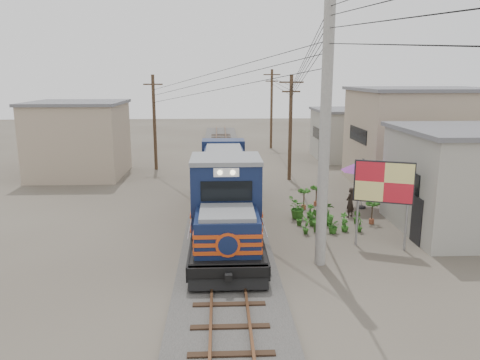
{
  "coord_description": "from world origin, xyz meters",
  "views": [
    {
      "loc": [
        -0.26,
        -16.86,
        6.94
      ],
      "look_at": [
        0.7,
        4.24,
        2.2
      ],
      "focal_mm": 35.0,
      "sensor_mm": 36.0,
      "label": 1
    }
  ],
  "objects_px": {
    "billboard": "(384,184)",
    "vendor": "(350,202)",
    "locomotive": "(225,191)",
    "market_umbrella": "(364,166)"
  },
  "relations": [
    {
      "from": "vendor",
      "to": "locomotive",
      "type": "bearing_deg",
      "value": -34.28
    },
    {
      "from": "locomotive",
      "to": "market_umbrella",
      "type": "xyz_separation_m",
      "value": [
        7.32,
        2.47,
        0.68
      ]
    },
    {
      "from": "billboard",
      "to": "vendor",
      "type": "height_order",
      "value": "billboard"
    },
    {
      "from": "billboard",
      "to": "vendor",
      "type": "distance_m",
      "value": 4.66
    },
    {
      "from": "market_umbrella",
      "to": "billboard",
      "type": "bearing_deg",
      "value": -99.72
    },
    {
      "from": "billboard",
      "to": "market_umbrella",
      "type": "height_order",
      "value": "billboard"
    },
    {
      "from": "billboard",
      "to": "locomotive",
      "type": "bearing_deg",
      "value": 173.36
    },
    {
      "from": "locomotive",
      "to": "market_umbrella",
      "type": "bearing_deg",
      "value": 18.64
    },
    {
      "from": "billboard",
      "to": "vendor",
      "type": "xyz_separation_m",
      "value": [
        -0.08,
        4.25,
        -1.92
      ]
    },
    {
      "from": "billboard",
      "to": "vendor",
      "type": "relative_size",
      "value": 2.39
    }
  ]
}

